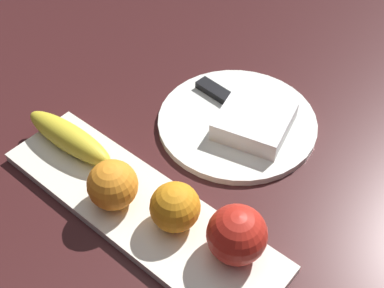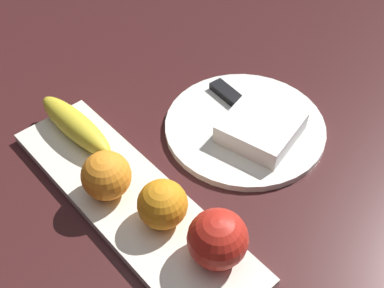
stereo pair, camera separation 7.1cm
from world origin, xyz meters
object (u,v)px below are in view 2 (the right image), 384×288
(orange_near_banana, at_px, (162,204))
(knife, at_px, (238,102))
(fruit_tray, at_px, (131,202))
(banana, at_px, (75,125))
(orange_near_apple, at_px, (106,176))
(folded_napkin, at_px, (261,128))
(dinner_plate, at_px, (245,127))
(apple, at_px, (218,239))

(orange_near_banana, height_order, knife, orange_near_banana)
(fruit_tray, distance_m, banana, 0.16)
(fruit_tray, xyz_separation_m, orange_near_apple, (-0.03, -0.01, 0.04))
(fruit_tray, distance_m, folded_napkin, 0.23)
(knife, bearing_deg, fruit_tray, -76.22)
(dinner_plate, height_order, knife, knife)
(orange_near_banana, distance_m, knife, 0.26)
(orange_near_apple, bearing_deg, folded_napkin, 75.65)
(banana, bearing_deg, apple, -179.85)
(banana, height_order, dinner_plate, banana)
(dinner_plate, bearing_deg, orange_near_apple, -97.02)
(dinner_plate, bearing_deg, knife, 149.61)
(folded_napkin, relative_size, knife, 0.60)
(apple, bearing_deg, fruit_tray, -169.33)
(folded_napkin, distance_m, knife, 0.08)
(apple, xyz_separation_m, knife, (-0.18, 0.22, -0.04))
(banana, height_order, knife, banana)
(apple, bearing_deg, dinner_plate, 125.77)
(fruit_tray, bearing_deg, folded_napkin, 81.95)
(orange_near_apple, bearing_deg, fruit_tray, 26.61)
(apple, height_order, orange_near_banana, apple)
(fruit_tray, relative_size, folded_napkin, 4.05)
(orange_near_apple, bearing_deg, dinner_plate, 82.98)
(banana, height_order, folded_napkin, banana)
(fruit_tray, xyz_separation_m, apple, (0.14, 0.03, 0.05))
(apple, bearing_deg, orange_near_apple, -166.40)
(apple, height_order, orange_near_apple, apple)
(apple, height_order, banana, apple)
(orange_near_apple, bearing_deg, banana, 167.62)
(apple, height_order, dinner_plate, apple)
(fruit_tray, bearing_deg, orange_near_apple, -153.39)
(apple, relative_size, folded_napkin, 0.70)
(orange_near_banana, bearing_deg, knife, 112.34)
(knife, bearing_deg, orange_near_banana, -63.22)
(orange_near_apple, bearing_deg, apple, 13.60)
(apple, bearing_deg, banana, -177.20)
(orange_near_apple, bearing_deg, orange_near_banana, 17.32)
(banana, bearing_deg, orange_near_banana, 177.25)
(dinner_plate, height_order, folded_napkin, folded_napkin)
(banana, relative_size, knife, 0.92)
(fruit_tray, relative_size, orange_near_banana, 6.61)
(orange_near_apple, relative_size, knife, 0.38)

